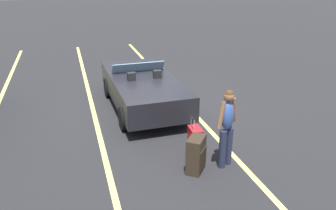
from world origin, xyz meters
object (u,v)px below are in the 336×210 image
object	(u,v)px
convertible_car	(141,87)
suitcase_large_black	(196,155)
traveler_person	(227,124)
suitcase_medium_bright	(195,141)

from	to	relation	value
convertible_car	suitcase_large_black	xyz separation A→B (m)	(-3.80, -0.27, -0.22)
suitcase_large_black	traveler_person	bearing A→B (deg)	40.83
suitcase_large_black	traveler_person	size ratio (longest dim) A/B	0.45
convertible_car	suitcase_medium_bright	world-z (taller)	convertible_car
convertible_car	traveler_person	xyz separation A→B (m)	(-3.76, -0.92, 0.34)
convertible_car	suitcase_large_black	size ratio (longest dim) A/B	5.66
suitcase_large_black	suitcase_medium_bright	world-z (taller)	suitcase_medium_bright
convertible_car	suitcase_medium_bright	bearing A→B (deg)	-172.60
suitcase_large_black	convertible_car	bearing A→B (deg)	131.84
suitcase_medium_bright	traveler_person	xyz separation A→B (m)	(-0.62, -0.43, 0.62)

